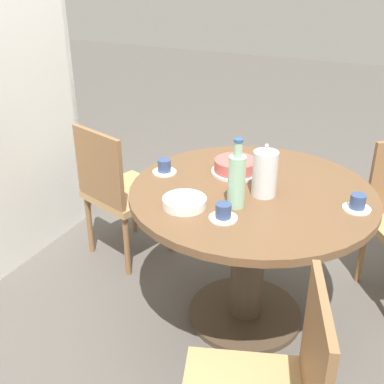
# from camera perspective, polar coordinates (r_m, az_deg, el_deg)

# --- Properties ---
(ground_plane) EXTENTS (14.00, 14.00, 0.00)m
(ground_plane) POSITION_cam_1_polar(r_m,az_deg,el_deg) (2.64, 6.25, -14.29)
(ground_plane) COLOR #56514C
(dining_table) EXTENTS (1.14, 1.14, 0.74)m
(dining_table) POSITION_cam_1_polar(r_m,az_deg,el_deg) (2.32, 6.88, -4.22)
(dining_table) COLOR #473828
(dining_table) RESTS_ON ground_plane
(chair_a) EXTENTS (0.53, 0.53, 0.85)m
(chair_a) POSITION_cam_1_polar(r_m,az_deg,el_deg) (2.89, -8.53, 0.26)
(chair_a) COLOR olive
(chair_a) RESTS_ON ground_plane
(bookshelf) EXTENTS (0.95, 0.28, 1.66)m
(bookshelf) POSITION_cam_1_polar(r_m,az_deg,el_deg) (3.03, -20.87, 7.17)
(bookshelf) COLOR silver
(bookshelf) RESTS_ON ground_plane
(coffee_pot) EXTENTS (0.11, 0.11, 0.24)m
(coffee_pot) POSITION_cam_1_polar(r_m,az_deg,el_deg) (2.15, 8.63, 2.37)
(coffee_pot) COLOR silver
(coffee_pot) RESTS_ON dining_table
(water_bottle) EXTENTS (0.08, 0.08, 0.31)m
(water_bottle) POSITION_cam_1_polar(r_m,az_deg,el_deg) (2.03, 5.32, 1.46)
(water_bottle) COLOR #99C6A3
(water_bottle) RESTS_ON dining_table
(cake_main) EXTENTS (0.24, 0.24, 0.07)m
(cake_main) POSITION_cam_1_polar(r_m,az_deg,el_deg) (2.38, 5.17, 3.00)
(cake_main) COLOR silver
(cake_main) RESTS_ON dining_table
(cup_a) EXTENTS (0.12, 0.12, 0.07)m
(cup_a) POSITION_cam_1_polar(r_m,az_deg,el_deg) (1.96, 3.74, -2.48)
(cup_a) COLOR white
(cup_a) RESTS_ON dining_table
(cup_b) EXTENTS (0.12, 0.12, 0.07)m
(cup_b) POSITION_cam_1_polar(r_m,az_deg,el_deg) (2.15, 19.01, -1.30)
(cup_b) COLOR white
(cup_b) RESTS_ON dining_table
(cup_c) EXTENTS (0.12, 0.12, 0.07)m
(cup_c) POSITION_cam_1_polar(r_m,az_deg,el_deg) (2.38, -3.32, 2.91)
(cup_c) COLOR white
(cup_c) RESTS_ON dining_table
(plate_stack) EXTENTS (0.19, 0.19, 0.04)m
(plate_stack) POSITION_cam_1_polar(r_m,az_deg,el_deg) (2.06, -0.90, -1.23)
(plate_stack) COLOR white
(plate_stack) RESTS_ON dining_table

